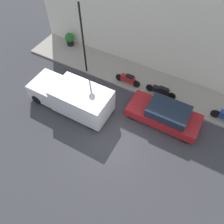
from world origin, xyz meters
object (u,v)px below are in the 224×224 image
delivery_van (71,97)px  potted_plant (70,39)px  motorcycle_black (161,91)px  motorcycle_red (128,79)px  streetlamp (81,23)px  parked_car (165,114)px

delivery_van → potted_plant: bearing=36.9°
delivery_van → motorcycle_black: bearing=-52.7°
motorcycle_red → streetlamp: streetlamp is taller
parked_car → motorcycle_red: parked_car is taller
motorcycle_black → potted_plant: potted_plant is taller
parked_car → delivery_van: (-1.70, 5.43, 0.29)m
parked_car → motorcycle_red: 3.62m
motorcycle_black → potted_plant: size_ratio=1.99×
parked_car → delivery_van: size_ratio=0.82×
parked_car → potted_plant: 9.82m
parked_car → motorcycle_black: bearing=26.8°
motorcycle_black → delivery_van: bearing=127.3°
delivery_van → streetlamp: bearing=17.5°
motorcycle_black → potted_plant: 8.49m
parked_car → motorcycle_black: (1.76, 0.89, -0.10)m
motorcycle_black → streetlamp: bearing=93.8°
motorcycle_red → motorcycle_black: (0.10, -2.33, -0.03)m
parked_car → motorcycle_red: bearing=62.9°
motorcycle_black → parked_car: bearing=-153.2°
parked_car → streetlamp: (1.38, 6.40, 3.22)m
potted_plant → streetlamp: bearing=-125.0°
motorcycle_black → streetlamp: size_ratio=0.38×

